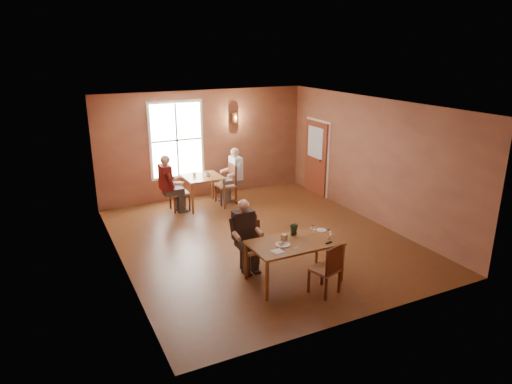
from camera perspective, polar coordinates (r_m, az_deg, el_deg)
name	(u,v)px	position (r m, az deg, el deg)	size (l,w,h in m)	color
ground	(260,239)	(10.29, 0.49, -5.88)	(6.00, 7.00, 0.01)	brown
wall_back	(204,144)	(12.92, -6.49, 5.94)	(6.00, 0.04, 3.00)	brown
wall_front	(365,232)	(7.01, 13.49, -4.84)	(6.00, 0.04, 3.00)	brown
wall_left	(117,194)	(8.91, -17.00, -0.21)	(0.04, 7.00, 3.00)	brown
wall_right	(371,160)	(11.41, 14.15, 3.91)	(0.04, 7.00, 3.00)	brown
ceiling	(260,104)	(9.49, 0.54, 10.94)	(6.00, 7.00, 0.04)	white
window	(177,140)	(12.59, -9.89, 6.41)	(1.36, 0.10, 1.96)	white
door	(316,158)	(13.26, 7.45, 4.22)	(0.12, 1.04, 2.10)	maroon
wall_sconce	(235,118)	(13.03, -2.68, 9.27)	(0.16, 0.16, 0.28)	brown
main_table	(294,261)	(8.47, 4.78, -8.59)	(1.63, 0.92, 0.76)	brown
chair_diner_main	(254,248)	(8.72, -0.25, -7.00)	(0.42, 0.42, 0.95)	#4F2914
diner_main	(255,239)	(8.62, -0.17, -5.93)	(0.53, 0.53, 1.33)	black
chair_empty	(325,268)	(8.08, 8.57, -9.43)	(0.41, 0.41, 0.93)	brown
plate_food	(283,244)	(8.15, 3.36, -6.53)	(0.27, 0.27, 0.03)	white
sandwich	(284,239)	(8.29, 3.54, -5.83)	(0.09, 0.09, 0.11)	tan
goblet_a	(313,230)	(8.60, 7.08, -4.70)	(0.08, 0.08, 0.20)	silver
goblet_b	(329,234)	(8.47, 9.11, -5.19)	(0.08, 0.08, 0.19)	white
menu_stand	(294,230)	(8.55, 4.77, -4.71)	(0.13, 0.06, 0.21)	#213E29
knife	(298,247)	(8.10, 5.22, -6.86)	(0.20, 0.02, 0.00)	white
napkin	(278,251)	(7.92, 2.72, -7.41)	(0.18, 0.18, 0.01)	white
side_plate	(321,230)	(8.85, 8.17, -4.74)	(0.18, 0.18, 0.01)	white
sunglasses	(329,243)	(8.33, 9.10, -6.26)	(0.13, 0.04, 0.02)	black
second_table	(203,191)	(12.28, -6.64, 0.09)	(0.95, 0.95, 0.84)	brown
chair_diner_white	(225,184)	(12.46, -3.85, 0.99)	(0.47, 0.47, 1.07)	#4B280F
diner_white	(226,177)	(12.42, -3.74, 1.82)	(0.58, 0.58, 1.44)	silver
chair_diner_maroon	(179,192)	(12.07, -9.56, 0.01)	(0.44, 0.44, 0.99)	#3B2511
diner_maroon	(178,183)	(11.99, -9.76, 1.12)	(0.59, 0.59, 1.49)	maroon
cup_a	(208,174)	(12.12, -6.02, 2.21)	(0.14, 0.14, 0.11)	white
cup_b	(194,174)	(12.17, -7.72, 2.20)	(0.10, 0.10, 0.10)	white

